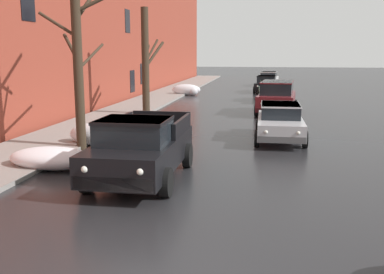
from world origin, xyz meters
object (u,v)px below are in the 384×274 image
at_px(sedan_black_queued_behind_truck, 266,84).
at_px(sedan_white_at_far_intersection, 269,78).
at_px(sedan_green_parked_far_down_block, 271,91).
at_px(fire_hydrant, 110,138).
at_px(bare_tree_second_along_sidewalk, 80,58).
at_px(bare_tree_mid_block, 146,61).
at_px(pickup_truck_black_approaching_near_lane, 141,148).
at_px(suv_maroon_parked_kerbside_mid, 277,96).
at_px(sedan_silver_parked_kerbside_close, 280,121).

height_order(sedan_black_queued_behind_truck, sedan_white_at_far_intersection, same).
bearing_deg(sedan_green_parked_far_down_block, fire_hydrant, -109.04).
height_order(bare_tree_second_along_sidewalk, sedan_black_queued_behind_truck, bare_tree_second_along_sidewalk).
bearing_deg(fire_hydrant, bare_tree_mid_block, 95.99).
relative_size(bare_tree_second_along_sidewalk, fire_hydrant, 8.78).
distance_m(bare_tree_mid_block, sedan_white_at_far_intersection, 24.10).
bearing_deg(pickup_truck_black_approaching_near_lane, sedan_white_at_far_intersection, 84.38).
relative_size(bare_tree_mid_block, sedan_black_queued_behind_truck, 1.30).
bearing_deg(suv_maroon_parked_kerbside_mid, sedan_silver_parked_kerbside_close, -90.24).
bearing_deg(bare_tree_mid_block, bare_tree_second_along_sidewalk, -89.89).
height_order(pickup_truck_black_approaching_near_lane, suv_maroon_parked_kerbside_mid, suv_maroon_parked_kerbside_mid).
relative_size(sedan_silver_parked_kerbside_close, fire_hydrant, 6.22).
bearing_deg(sedan_silver_parked_kerbside_close, bare_tree_second_along_sidewalk, -157.22).
height_order(pickup_truck_black_approaching_near_lane, sedan_white_at_far_intersection, pickup_truck_black_approaching_near_lane).
bearing_deg(sedan_black_queued_behind_truck, suv_maroon_parked_kerbside_mid, -87.41).
distance_m(bare_tree_second_along_sidewalk, sedan_white_at_far_intersection, 32.63).
height_order(pickup_truck_black_approaching_near_lane, sedan_green_parked_far_down_block, pickup_truck_black_approaching_near_lane).
bearing_deg(bare_tree_mid_block, suv_maroon_parked_kerbside_mid, 14.75).
bearing_deg(pickup_truck_black_approaching_near_lane, sedan_silver_parked_kerbside_close, 58.98).
bearing_deg(bare_tree_second_along_sidewalk, sedan_green_parked_far_down_block, 68.70).
relative_size(sedan_silver_parked_kerbside_close, sedan_white_at_far_intersection, 0.99).
bearing_deg(suv_maroon_parked_kerbside_mid, bare_tree_mid_block, -165.25).
distance_m(pickup_truck_black_approaching_near_lane, sedan_black_queued_behind_truck, 27.90).
bearing_deg(bare_tree_second_along_sidewalk, sedan_black_queued_behind_truck, 75.29).
distance_m(bare_tree_second_along_sidewalk, fire_hydrant, 3.00).
bearing_deg(pickup_truck_black_approaching_near_lane, sedan_green_parked_far_down_block, 80.12).
relative_size(pickup_truck_black_approaching_near_lane, sedan_white_at_far_intersection, 1.09).
bearing_deg(sedan_green_parked_far_down_block, sedan_silver_parked_kerbside_close, -88.96).
distance_m(sedan_green_parked_far_down_block, sedan_black_queued_behind_truck, 7.08).
xyz_separation_m(sedan_white_at_far_intersection, fire_hydrant, (-5.70, -31.57, -0.40)).
distance_m(pickup_truck_black_approaching_near_lane, fire_hydrant, 4.42).
bearing_deg(bare_tree_second_along_sidewalk, pickup_truck_black_approaching_near_lane, -48.38).
relative_size(bare_tree_mid_block, sedan_green_parked_far_down_block, 1.29).
bearing_deg(sedan_green_parked_far_down_block, suv_maroon_parked_kerbside_mid, -87.46).
bearing_deg(sedan_black_queued_behind_truck, sedan_white_at_far_intersection, 88.38).
relative_size(bare_tree_second_along_sidewalk, sedan_white_at_far_intersection, 1.39).
height_order(sedan_green_parked_far_down_block, sedan_white_at_far_intersection, same).
distance_m(suv_maroon_parked_kerbside_mid, sedan_green_parked_far_down_block, 6.53).
relative_size(bare_tree_mid_block, suv_maroon_parked_kerbside_mid, 1.20).
relative_size(sedan_black_queued_behind_truck, sedan_white_at_far_intersection, 0.99).
distance_m(bare_tree_mid_block, pickup_truck_black_approaching_near_lane, 12.83).
distance_m(pickup_truck_black_approaching_near_lane, suv_maroon_parked_kerbside_mid, 14.64).
xyz_separation_m(suv_maroon_parked_kerbside_mid, sedan_green_parked_far_down_block, (-0.29, 6.52, -0.24)).
bearing_deg(sedan_silver_parked_kerbside_close, sedan_green_parked_far_down_block, 91.04).
xyz_separation_m(bare_tree_mid_block, fire_hydrant, (0.89, -8.49, -2.57)).
xyz_separation_m(bare_tree_second_along_sidewalk, bare_tree_mid_block, (-0.02, 8.79, -0.29)).
xyz_separation_m(pickup_truck_black_approaching_near_lane, fire_hydrant, (-2.22, 3.79, -0.52)).
relative_size(sedan_white_at_far_intersection, fire_hydrant, 6.31).
height_order(bare_tree_mid_block, sedan_black_queued_behind_truck, bare_tree_mid_block).
height_order(bare_tree_second_along_sidewalk, suv_maroon_parked_kerbside_mid, bare_tree_second_along_sidewalk).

